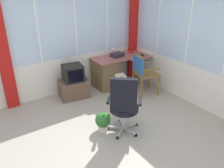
{
  "coord_description": "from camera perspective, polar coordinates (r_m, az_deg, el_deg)",
  "views": [
    {
      "loc": [
        -1.79,
        -2.55,
        2.49
      ],
      "look_at": [
        0.54,
        0.91,
        0.56
      ],
      "focal_mm": 36.75,
      "sensor_mm": 36.0,
      "label": 1
    }
  ],
  "objects": [
    {
      "name": "ground",
      "position": [
        4.0,
        0.86,
        -14.12
      ],
      "size": [
        5.21,
        5.36,
        0.06
      ],
      "primitive_type": "cube",
      "color": "#9E9A89"
    },
    {
      "name": "north_window_panel",
      "position": [
        5.23,
        -13.23,
        10.69
      ],
      "size": [
        4.21,
        0.07,
        2.53
      ],
      "color": "silver",
      "rests_on": "ground"
    },
    {
      "name": "east_window_panel",
      "position": [
        4.83,
        22.47,
        8.33
      ],
      "size": [
        0.07,
        4.36,
        2.53
      ],
      "color": "silver",
      "rests_on": "ground"
    },
    {
      "name": "curtain_north_left",
      "position": [
        4.89,
        -25.54,
        7.34
      ],
      "size": [
        0.24,
        0.08,
        2.43
      ],
      "primitive_type": "cube",
      "rotation": [
        0.0,
        0.0,
        0.03
      ],
      "color": "#B51A16",
      "rests_on": "ground"
    },
    {
      "name": "curtain_corner",
      "position": [
        6.11,
        5.37,
        12.75
      ],
      "size": [
        0.24,
        0.09,
        2.43
      ],
      "primitive_type": "cube",
      "rotation": [
        0.0,
        0.0,
        -0.11
      ],
      "color": "#B51A16",
      "rests_on": "ground"
    },
    {
      "name": "desk",
      "position": [
        5.61,
        -1.47,
        2.92
      ],
      "size": [
        1.38,
        0.78,
        0.73
      ],
      "color": "#93544C",
      "rests_on": "ground"
    },
    {
      "name": "desk_lamp",
      "position": [
        5.93,
        5.79,
        10.01
      ],
      "size": [
        0.24,
        0.2,
        0.39
      ],
      "color": "red",
      "rests_on": "desk"
    },
    {
      "name": "tv_remote",
      "position": [
        5.81,
        7.64,
        7.11
      ],
      "size": [
        0.09,
        0.16,
        0.02
      ],
      "primitive_type": "cube",
      "rotation": [
        0.0,
        0.0,
        -0.31
      ],
      "color": "black",
      "rests_on": "desk"
    },
    {
      "name": "spray_bottle",
      "position": [
        5.75,
        0.25,
        8.11
      ],
      "size": [
        0.06,
        0.06,
        0.22
      ],
      "color": "pink",
      "rests_on": "desk"
    },
    {
      "name": "paper_tray",
      "position": [
        5.69,
        1.31,
        7.29
      ],
      "size": [
        0.33,
        0.26,
        0.09
      ],
      "primitive_type": "cube",
      "rotation": [
        0.0,
        0.0,
        0.12
      ],
      "color": "#2B222F",
      "rests_on": "desk"
    },
    {
      "name": "wooden_armchair",
      "position": [
        5.24,
        7.39,
        3.58
      ],
      "size": [
        0.59,
        0.58,
        0.94
      ],
      "color": "brown",
      "rests_on": "ground"
    },
    {
      "name": "office_chair",
      "position": [
        3.83,
        2.98,
        -4.8
      ],
      "size": [
        0.61,
        0.6,
        1.09
      ],
      "color": "#B7B7BF",
      "rests_on": "ground"
    },
    {
      "name": "tv_on_stand",
      "position": [
        5.22,
        -9.46,
        0.19
      ],
      "size": [
        0.7,
        0.53,
        0.77
      ],
      "color": "brown",
      "rests_on": "ground"
    },
    {
      "name": "space_heater",
      "position": [
        5.06,
        2.19,
        -0.63
      ],
      "size": [
        0.26,
        0.17,
        0.61
      ],
      "color": "silver",
      "rests_on": "ground"
    },
    {
      "name": "potted_plant",
      "position": [
        4.09,
        -2.2,
        -9.11
      ],
      "size": [
        0.27,
        0.27,
        0.35
      ],
      "color": "beige",
      "rests_on": "ground"
    }
  ]
}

